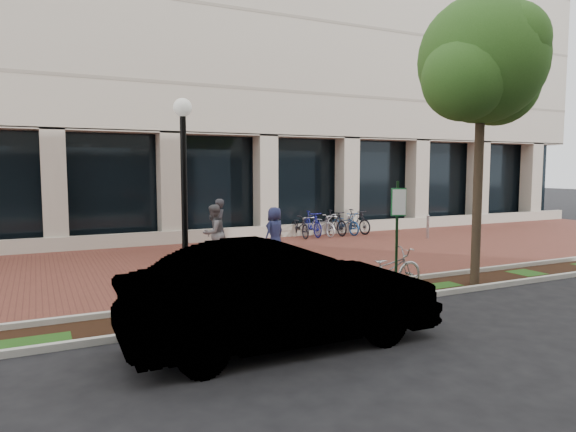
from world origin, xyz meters
name	(u,v)px	position (x,y,z in m)	size (l,w,h in m)	color
ground	(270,259)	(0.00, 0.00, 0.00)	(120.00, 120.00, 0.00)	black
brick_plaza	(270,259)	(0.00, 0.00, 0.01)	(40.00, 9.00, 0.01)	brown
planting_strip	(366,295)	(0.00, -5.25, 0.01)	(40.00, 1.50, 0.01)	black
curb_plaza_side	(347,286)	(0.00, -4.50, 0.06)	(40.00, 0.12, 0.12)	beige
curb_street_side	(386,301)	(0.00, -6.00, 0.06)	(40.00, 0.12, 0.12)	beige
near_office_building	(180,18)	(0.00, 10.47, 10.05)	(40.00, 12.12, 16.00)	beige
parking_sign	(397,224)	(0.58, -5.60, 1.63)	(0.34, 0.07, 2.58)	#143719
lamppost	(184,193)	(-3.97, -4.76, 2.37)	(0.36, 0.36, 4.20)	black
street_tree	(483,68)	(3.07, -5.52, 5.22)	(3.60, 3.00, 6.91)	#4C3E2B
locked_bicycle	(388,269)	(0.84, -4.95, 0.49)	(0.64, 1.85, 0.97)	#BABBBF
pedestrian_left	(218,225)	(-1.02, 2.05, 0.91)	(0.66, 0.44, 1.82)	#2B2B30
pedestrian_mid	(214,233)	(-1.75, 0.31, 0.88)	(0.85, 0.66, 1.75)	#5E5E63
pedestrian_right	(275,232)	(0.28, 0.26, 0.81)	(0.79, 0.51, 1.62)	#202650
bollard	(428,226)	(7.65, 1.40, 0.50)	(0.12, 0.12, 0.99)	#B4B4B9
bike_rack_cluster	(328,224)	(4.51, 4.03, 0.51)	(3.55, 1.91, 1.07)	black
sedan_near_curb	(282,294)	(-3.07, -7.32, 0.84)	(1.78, 5.10, 1.68)	silver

